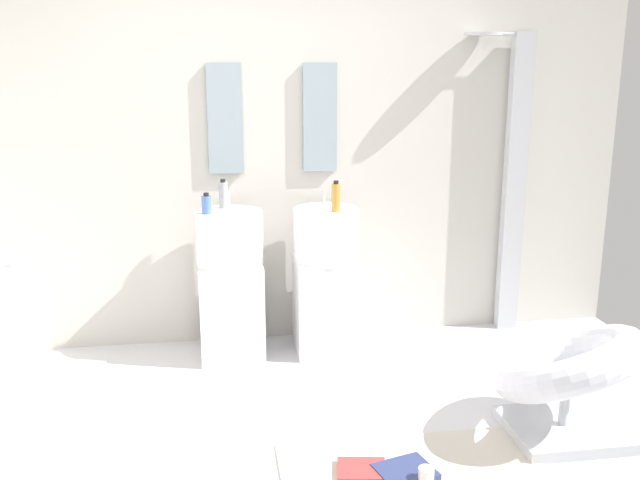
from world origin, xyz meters
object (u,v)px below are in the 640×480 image
at_px(lounge_chair, 568,372).
at_px(magazine_red, 362,470).
at_px(pedestal_sink_left, 231,283).
at_px(soap_bottle_blue, 207,204).
at_px(soap_bottle_amber, 336,197).
at_px(soap_bottle_grey, 223,195).
at_px(coffee_mug, 426,477).
at_px(magazine_navy, 405,472).
at_px(pedestal_sink_right, 326,279).
at_px(shower_column, 513,179).

distance_m(lounge_chair, magazine_red, 1.16).
xyz_separation_m(pedestal_sink_left, magazine_red, (0.54, -1.48, -0.47)).
relative_size(soap_bottle_blue, soap_bottle_amber, 0.67).
height_order(soap_bottle_amber, soap_bottle_grey, soap_bottle_amber).
distance_m(coffee_mug, soap_bottle_blue, 2.07).
distance_m(pedestal_sink_left, lounge_chair, 2.08).
bearing_deg(magazine_navy, pedestal_sink_left, 99.97).
distance_m(pedestal_sink_right, soap_bottle_blue, 0.91).
xyz_separation_m(lounge_chair, soap_bottle_blue, (-1.77, 1.24, 0.67)).
xyz_separation_m(magazine_red, coffee_mug, (0.27, -0.14, 0.03)).
height_order(magazine_navy, soap_bottle_grey, soap_bottle_grey).
xyz_separation_m(lounge_chair, coffee_mug, (-0.83, -0.34, -0.30)).
bearing_deg(magazine_navy, lounge_chair, -0.29).
height_order(shower_column, lounge_chair, shower_column).
bearing_deg(pedestal_sink_left, soap_bottle_grey, 103.88).
height_order(pedestal_sink_left, pedestal_sink_right, same).
relative_size(coffee_mug, soap_bottle_grey, 0.46).
height_order(magazine_navy, coffee_mug, coffee_mug).
distance_m(magazine_red, soap_bottle_amber, 1.72).
bearing_deg(magazine_red, coffee_mug, -18.23).
distance_m(magazine_red, coffee_mug, 0.30).
bearing_deg(pedestal_sink_right, magazine_red, -92.69).
xyz_separation_m(magazine_red, soap_bottle_grey, (-0.57, 1.60, 1.02)).
height_order(pedestal_sink_right, soap_bottle_grey, soap_bottle_grey).
relative_size(shower_column, lounge_chair, 1.86).
relative_size(pedestal_sink_left, lounge_chair, 0.96).
height_order(pedestal_sink_right, magazine_navy, pedestal_sink_right).
height_order(lounge_chair, coffee_mug, lounge_chair).
xyz_separation_m(coffee_mug, soap_bottle_amber, (-0.15, 1.52, 0.99)).
relative_size(lounge_chair, magazine_navy, 4.32).
relative_size(magazine_red, coffee_mug, 2.62).
bearing_deg(shower_column, magazine_navy, -124.64).
bearing_deg(lounge_chair, soap_bottle_blue, 145.09).
bearing_deg(pedestal_sink_right, lounge_chair, -51.30).
distance_m(pedestal_sink_right, soap_bottle_amber, 0.57).
distance_m(pedestal_sink_right, magazine_navy, 1.60).
relative_size(shower_column, soap_bottle_amber, 10.58).
relative_size(pedestal_sink_right, magazine_red, 4.71).
distance_m(pedestal_sink_left, soap_bottle_grey, 0.57).
bearing_deg(soap_bottle_amber, pedestal_sink_right, 113.99).
distance_m(coffee_mug, soap_bottle_grey, 2.17).
height_order(lounge_chair, soap_bottle_blue, soap_bottle_blue).
xyz_separation_m(soap_bottle_blue, soap_bottle_amber, (0.79, -0.06, 0.03)).
height_order(shower_column, magazine_navy, shower_column).
distance_m(lounge_chair, soap_bottle_amber, 1.68).
distance_m(pedestal_sink_left, soap_bottle_blue, 0.54).
relative_size(pedestal_sink_right, lounge_chair, 0.96).
bearing_deg(pedestal_sink_left, soap_bottle_amber, -8.71).
bearing_deg(magazine_red, soap_bottle_grey, 119.18).
height_order(pedestal_sink_left, soap_bottle_blue, soap_bottle_blue).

